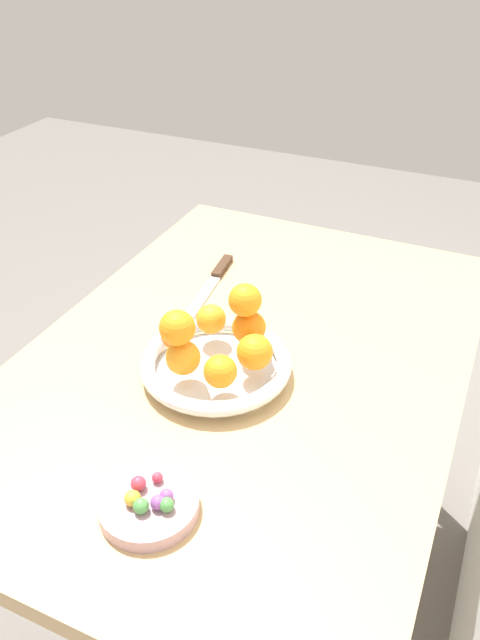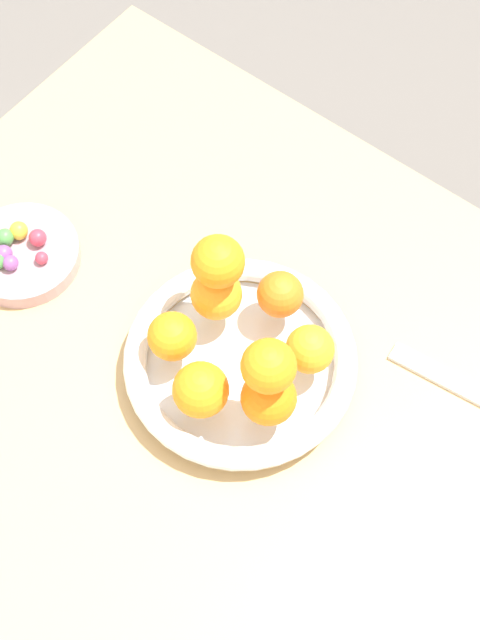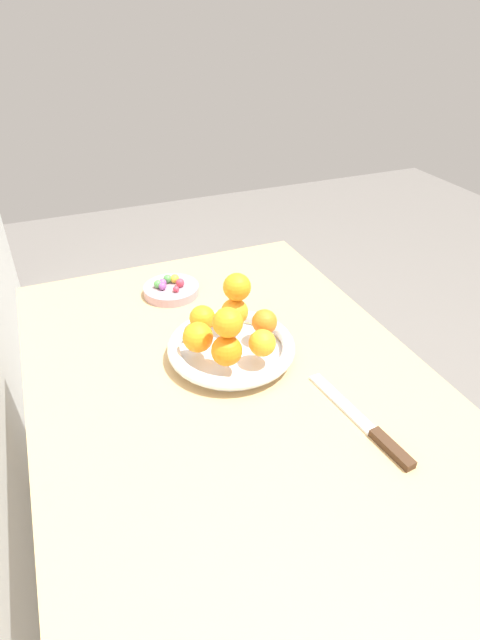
# 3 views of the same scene
# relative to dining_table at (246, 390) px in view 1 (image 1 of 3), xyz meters

# --- Properties ---
(ground_plane) EXTENTS (6.00, 6.00, 0.00)m
(ground_plane) POSITION_rel_dining_table_xyz_m (0.00, 0.00, -0.65)
(ground_plane) COLOR slate
(dining_table) EXTENTS (1.10, 0.76, 0.74)m
(dining_table) POSITION_rel_dining_table_xyz_m (0.00, 0.00, 0.00)
(dining_table) COLOR tan
(dining_table) RESTS_ON ground_plane
(fruit_bowl) EXTENTS (0.26, 0.26, 0.04)m
(fruit_bowl) POSITION_rel_dining_table_xyz_m (0.08, -0.02, 0.11)
(fruit_bowl) COLOR silver
(fruit_bowl) RESTS_ON dining_table
(candy_dish) EXTENTS (0.14, 0.14, 0.02)m
(candy_dish) POSITION_rel_dining_table_xyz_m (0.37, 0.02, 0.10)
(candy_dish) COLOR #B28C99
(candy_dish) RESTS_ON dining_table
(orange_0) EXTENTS (0.05, 0.05, 0.05)m
(orange_0) POSITION_rel_dining_table_xyz_m (0.01, -0.06, 0.15)
(orange_0) COLOR orange
(orange_0) RESTS_ON fruit_bowl
(orange_1) EXTENTS (0.05, 0.05, 0.05)m
(orange_1) POSITION_rel_dining_table_xyz_m (0.08, -0.10, 0.15)
(orange_1) COLOR orange
(orange_1) RESTS_ON fruit_bowl
(orange_2) EXTENTS (0.06, 0.06, 0.06)m
(orange_2) POSITION_rel_dining_table_xyz_m (0.13, -0.05, 0.16)
(orange_2) COLOR orange
(orange_2) RESTS_ON fruit_bowl
(orange_3) EXTENTS (0.05, 0.05, 0.05)m
(orange_3) POSITION_rel_dining_table_xyz_m (0.14, 0.02, 0.16)
(orange_3) COLOR orange
(orange_3) RESTS_ON fruit_bowl
(orange_4) EXTENTS (0.06, 0.06, 0.06)m
(orange_4) POSITION_rel_dining_table_xyz_m (0.07, 0.05, 0.16)
(orange_4) COLOR orange
(orange_4) RESTS_ON fruit_bowl
(orange_5) EXTENTS (0.06, 0.06, 0.06)m
(orange_5) POSITION_rel_dining_table_xyz_m (0.01, 0.01, 0.16)
(orange_5) COLOR orange
(orange_5) RESTS_ON fruit_bowl
(orange_6) EXTENTS (0.06, 0.06, 0.06)m
(orange_6) POSITION_rel_dining_table_xyz_m (0.02, 0.01, 0.22)
(orange_6) COLOR orange
(orange_6) RESTS_ON orange_5
(orange_7) EXTENTS (0.06, 0.06, 0.06)m
(orange_7) POSITION_rel_dining_table_xyz_m (0.14, -0.06, 0.21)
(orange_7) COLOR orange
(orange_7) RESTS_ON orange_2
(candy_ball_0) EXTENTS (0.02, 0.02, 0.02)m
(candy_ball_0) POSITION_rel_dining_table_xyz_m (0.34, 0.02, 0.12)
(candy_ball_0) COLOR #C6384C
(candy_ball_0) RESTS_ON candy_dish
(candy_ball_1) EXTENTS (0.02, 0.02, 0.02)m
(candy_ball_1) POSITION_rel_dining_table_xyz_m (0.39, 0.01, 0.12)
(candy_ball_1) COLOR gold
(candy_ball_1) RESTS_ON candy_dish
(candy_ball_2) EXTENTS (0.02, 0.02, 0.02)m
(candy_ball_2) POSITION_rel_dining_table_xyz_m (0.38, 0.05, 0.12)
(candy_ball_2) COLOR #4C9947
(candy_ball_2) RESTS_ON candy_dish
(candy_ball_3) EXTENTS (0.02, 0.02, 0.02)m
(candy_ball_3) POSITION_rel_dining_table_xyz_m (0.38, 0.04, 0.12)
(candy_ball_3) COLOR #8C4C99
(candy_ball_3) RESTS_ON candy_dish
(candy_ball_4) EXTENTS (0.02, 0.02, 0.02)m
(candy_ball_4) POSITION_rel_dining_table_xyz_m (0.36, 0.04, 0.12)
(candy_ball_4) COLOR #8C4C99
(candy_ball_4) RESTS_ON candy_dish
(candy_ball_5) EXTENTS (0.02, 0.02, 0.02)m
(candy_ball_5) POSITION_rel_dining_table_xyz_m (0.39, 0.01, 0.12)
(candy_ball_5) COLOR gold
(candy_ball_5) RESTS_ON candy_dish
(candy_ball_6) EXTENTS (0.02, 0.02, 0.02)m
(candy_ball_6) POSITION_rel_dining_table_xyz_m (0.36, 0.00, 0.12)
(candy_ball_6) COLOR #C6384C
(candy_ball_6) RESTS_ON candy_dish
(candy_ball_7) EXTENTS (0.02, 0.02, 0.02)m
(candy_ball_7) POSITION_rel_dining_table_xyz_m (0.39, 0.02, 0.12)
(candy_ball_7) COLOR #4C9947
(candy_ball_7) RESTS_ON candy_dish
(knife) EXTENTS (0.26, 0.05, 0.01)m
(knife) POSITION_rel_dining_table_xyz_m (-0.20, -0.17, 0.09)
(knife) COLOR #3F2819
(knife) RESTS_ON dining_table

